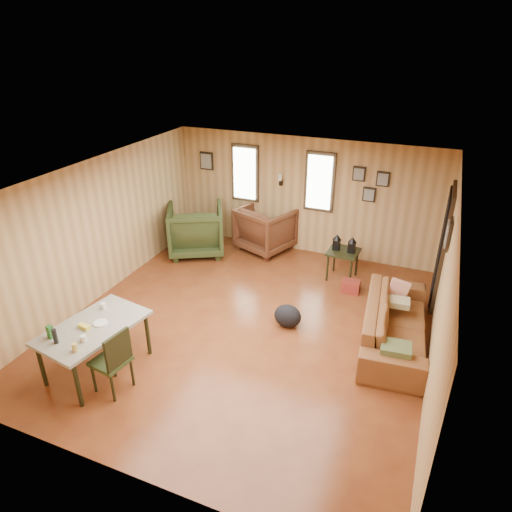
# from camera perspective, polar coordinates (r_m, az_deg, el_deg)

# --- Properties ---
(room) EXTENTS (5.54, 6.04, 2.44)m
(room) POSITION_cam_1_polar(r_m,az_deg,el_deg) (6.95, 0.90, 0.48)
(room) COLOR brown
(room) RESTS_ON ground
(sofa) EXTENTS (0.86, 2.32, 0.89)m
(sofa) POSITION_cam_1_polar(r_m,az_deg,el_deg) (7.10, 17.13, -7.28)
(sofa) COLOR brown
(sofa) RESTS_ON ground
(recliner_brown) EXTENTS (1.28, 1.24, 1.04)m
(recliner_brown) POSITION_cam_1_polar(r_m,az_deg,el_deg) (9.63, 1.25, 3.70)
(recliner_brown) COLOR #552C19
(recliner_brown) RESTS_ON ground
(recliner_green) EXTENTS (1.45, 1.43, 1.13)m
(recliner_green) POSITION_cam_1_polar(r_m,az_deg,el_deg) (9.55, -7.54, 3.57)
(recliner_green) COLOR #2D3819
(recliner_green) RESTS_ON ground
(end_table) EXTENTS (0.51, 0.46, 0.63)m
(end_table) POSITION_cam_1_polar(r_m,az_deg,el_deg) (10.00, -0.58, 3.56)
(end_table) COLOR black
(end_table) RESTS_ON ground
(side_table) EXTENTS (0.58, 0.58, 0.88)m
(side_table) POSITION_cam_1_polar(r_m,az_deg,el_deg) (8.58, 10.91, 0.81)
(side_table) COLOR black
(side_table) RESTS_ON ground
(cooler) EXTENTS (0.32, 0.23, 0.23)m
(cooler) POSITION_cam_1_polar(r_m,az_deg,el_deg) (8.37, 11.76, -3.73)
(cooler) COLOR maroon
(cooler) RESTS_ON ground
(backpack) EXTENTS (0.49, 0.40, 0.38)m
(backpack) POSITION_cam_1_polar(r_m,az_deg,el_deg) (7.28, 3.98, -7.49)
(backpack) COLOR black
(backpack) RESTS_ON ground
(sofa_pillows) EXTENTS (0.53, 1.69, 0.35)m
(sofa_pillows) POSITION_cam_1_polar(r_m,az_deg,el_deg) (6.93, 17.26, -7.65)
(sofa_pillows) COLOR #48532E
(sofa_pillows) RESTS_ON sofa
(dining_table) EXTENTS (1.06, 1.52, 0.92)m
(dining_table) POSITION_cam_1_polar(r_m,az_deg,el_deg) (6.53, -19.76, -8.74)
(dining_table) COLOR gray
(dining_table) RESTS_ON ground
(dining_chair) EXTENTS (0.48, 0.48, 0.93)m
(dining_chair) POSITION_cam_1_polar(r_m,az_deg,el_deg) (6.18, -17.35, -12.13)
(dining_chair) COLOR #2D3819
(dining_chair) RESTS_ON ground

